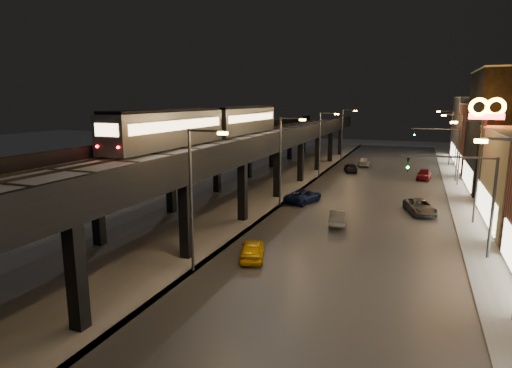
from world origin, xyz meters
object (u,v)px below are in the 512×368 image
(car_near_white, at_px, (338,218))
(car_onc_red, at_px, (424,175))
(car_taxi, at_px, (252,250))
(car_mid_dark, at_px, (364,162))
(car_onc_dark, at_px, (420,207))
(subway_train, at_px, (212,123))
(car_far_white, at_px, (351,168))
(car_mid_silver, at_px, (303,196))

(car_near_white, bearing_deg, car_onc_red, -113.15)
(car_taxi, xyz_separation_m, car_mid_dark, (2.03, 45.19, 0.00))
(car_mid_dark, distance_m, car_onc_red, 13.13)
(car_onc_dark, distance_m, car_onc_red, 19.17)
(subway_train, relative_size, car_onc_red, 7.97)
(car_near_white, distance_m, car_mid_dark, 35.03)
(car_taxi, bearing_deg, car_far_white, -108.85)
(car_taxi, bearing_deg, car_onc_red, -124.84)
(car_mid_dark, relative_size, car_onc_red, 1.10)
(car_far_white, relative_size, car_onc_red, 0.99)
(car_taxi, height_order, car_near_white, car_taxi)
(car_mid_silver, distance_m, car_onc_red, 22.09)
(subway_train, height_order, car_onc_dark, subway_train)
(car_near_white, xyz_separation_m, car_far_white, (-3.13, 28.20, 0.07))
(car_onc_dark, bearing_deg, car_near_white, -153.22)
(car_mid_dark, bearing_deg, car_taxi, 84.98)
(car_mid_dark, bearing_deg, car_near_white, 90.73)
(car_taxi, height_order, car_onc_dark, car_onc_dark)
(car_near_white, bearing_deg, car_taxi, 61.18)
(car_mid_dark, distance_m, car_far_white, 6.88)
(car_far_white, relative_size, car_onc_dark, 0.86)
(car_taxi, relative_size, car_onc_red, 0.93)
(car_mid_silver, height_order, car_far_white, car_far_white)
(car_near_white, bearing_deg, car_mid_silver, -62.36)
(subway_train, bearing_deg, car_near_white, -19.60)
(car_mid_silver, bearing_deg, car_onc_dark, -166.78)
(car_near_white, relative_size, car_mid_silver, 0.80)
(car_mid_silver, bearing_deg, car_taxi, 109.09)
(car_mid_silver, distance_m, car_mid_dark, 28.26)
(subway_train, xyz_separation_m, car_taxi, (10.52, -15.37, -7.57))
(car_onc_dark, bearing_deg, car_far_white, 97.55)
(car_taxi, height_order, car_mid_dark, car_mid_dark)
(car_near_white, xyz_separation_m, car_mid_dark, (-1.94, 34.98, 0.03))
(car_onc_dark, xyz_separation_m, car_onc_red, (0.43, 19.17, 0.04))
(car_mid_silver, distance_m, car_onc_dark, 11.53)
(subway_train, distance_m, car_near_white, 17.16)
(car_mid_silver, bearing_deg, subway_train, 26.21)
(car_mid_silver, height_order, car_onc_dark, car_mid_silver)
(subway_train, bearing_deg, car_onc_red, 43.23)
(car_taxi, bearing_deg, car_mid_silver, -104.64)
(car_taxi, relative_size, car_mid_dark, 0.85)
(car_far_white, bearing_deg, car_onc_dark, 98.51)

